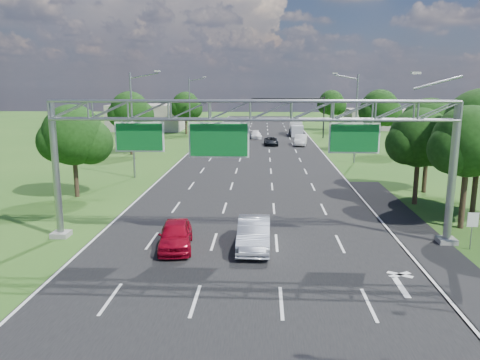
# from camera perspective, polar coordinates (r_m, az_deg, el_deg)

# --- Properties ---
(ground) EXTENTS (220.00, 220.00, 0.00)m
(ground) POSITION_cam_1_polar(r_m,az_deg,el_deg) (44.93, 1.56, 0.16)
(ground) COLOR #255218
(ground) RESTS_ON ground
(road) EXTENTS (18.00, 180.00, 0.02)m
(road) POSITION_cam_1_polar(r_m,az_deg,el_deg) (44.93, 1.56, 0.16)
(road) COLOR black
(road) RESTS_ON ground
(road_flare) EXTENTS (3.00, 30.00, 0.02)m
(road_flare) POSITION_cam_1_polar(r_m,az_deg,el_deg) (30.82, 20.25, -5.95)
(road_flare) COLOR black
(road_flare) RESTS_ON ground
(sign_gantry) EXTENTS (23.50, 1.00, 9.56)m
(sign_gantry) POSITION_cam_1_polar(r_m,az_deg,el_deg) (26.11, 1.44, 7.16)
(sign_gantry) COLOR gray
(sign_gantry) RESTS_ON ground
(regulatory_sign) EXTENTS (0.60, 0.08, 2.10)m
(regulatory_sign) POSITION_cam_1_polar(r_m,az_deg,el_deg) (28.46, 26.49, -4.73)
(regulatory_sign) COLOR gray
(regulatory_sign) RESTS_ON ground
(traffic_signal) EXTENTS (12.21, 0.24, 7.00)m
(traffic_signal) POSITION_cam_1_polar(r_m,az_deg,el_deg) (79.38, 7.66, 8.80)
(traffic_signal) COLOR black
(traffic_signal) RESTS_ON ground
(streetlight_l_near) EXTENTS (2.97, 0.22, 10.16)m
(streetlight_l_near) POSITION_cam_1_polar(r_m,az_deg,el_deg) (45.83, -12.78, 7.15)
(streetlight_l_near) COLOR gray
(streetlight_l_near) RESTS_ON ground
(streetlight_l_far) EXTENTS (2.97, 0.22, 10.16)m
(streetlight_l_far) POSITION_cam_1_polar(r_m,az_deg,el_deg) (80.05, -6.03, 9.16)
(streetlight_l_far) COLOR gray
(streetlight_l_far) RESTS_ON ground
(streetlight_r_mid) EXTENTS (2.97, 0.22, 10.16)m
(streetlight_r_mid) POSITION_cam_1_polar(r_m,az_deg,el_deg) (55.10, 13.79, 7.81)
(streetlight_r_mid) COLOR gray
(streetlight_r_mid) RESTS_ON ground
(tree_cluster_right) EXTENTS (9.91, 14.60, 8.68)m
(tree_cluster_right) POSITION_cam_1_polar(r_m,az_deg,el_deg) (36.15, 25.42, 4.77)
(tree_cluster_right) COLOR #2D2116
(tree_cluster_right) RESTS_ON ground
(tree_verge_la) EXTENTS (5.76, 4.80, 7.40)m
(tree_verge_la) POSITION_cam_1_polar(r_m,az_deg,el_deg) (39.25, -19.54, 4.86)
(tree_verge_la) COLOR #2D2116
(tree_verge_la) RESTS_ON ground
(tree_verge_lb) EXTENTS (5.76, 4.80, 8.06)m
(tree_verge_lb) POSITION_cam_1_polar(r_m,az_deg,el_deg) (61.54, -13.21, 8.04)
(tree_verge_lb) COLOR #2D2116
(tree_verge_lb) RESTS_ON ground
(tree_verge_lc) EXTENTS (5.76, 4.80, 7.62)m
(tree_verge_lc) POSITION_cam_1_polar(r_m,az_deg,el_deg) (85.30, -6.58, 8.89)
(tree_verge_lc) COLOR #2D2116
(tree_verge_lc) RESTS_ON ground
(tree_verge_rd) EXTENTS (5.76, 4.80, 8.28)m
(tree_verge_rd) POSITION_cam_1_polar(r_m,az_deg,el_deg) (63.95, 16.70, 8.18)
(tree_verge_rd) COLOR #2D2116
(tree_verge_rd) RESTS_ON ground
(tree_verge_re) EXTENTS (5.76, 4.80, 7.84)m
(tree_verge_re) POSITION_cam_1_polar(r_m,az_deg,el_deg) (93.06, 11.11, 9.10)
(tree_verge_re) COLOR #2D2116
(tree_verge_re) RESTS_ON ground
(building_left) EXTENTS (14.00, 10.00, 5.00)m
(building_left) POSITION_cam_1_polar(r_m,az_deg,el_deg) (95.07, -11.21, 7.52)
(building_left) COLOR gray
(building_left) RESTS_ON ground
(building_right) EXTENTS (12.00, 9.00, 4.00)m
(building_right) POSITION_cam_1_polar(r_m,az_deg,el_deg) (98.99, 16.45, 7.13)
(building_right) COLOR gray
(building_right) RESTS_ON ground
(red_coupe) EXTENTS (2.34, 4.63, 1.51)m
(red_coupe) POSITION_cam_1_polar(r_m,az_deg,el_deg) (26.17, -7.86, -6.67)
(red_coupe) COLOR maroon
(red_coupe) RESTS_ON ground
(silver_sedan) EXTENTS (1.79, 5.03, 1.65)m
(silver_sedan) POSITION_cam_1_polar(r_m,az_deg,el_deg) (25.98, 1.70, -6.54)
(silver_sedan) COLOR silver
(silver_sedan) RESTS_ON ground
(car_queue_a) EXTENTS (2.18, 4.48, 1.26)m
(car_queue_a) POSITION_cam_1_polar(r_m,az_deg,el_deg) (78.27, 1.92, 5.52)
(car_queue_a) COLOR white
(car_queue_a) RESTS_ON ground
(car_queue_b) EXTENTS (2.13, 4.36, 1.19)m
(car_queue_b) POSITION_cam_1_polar(r_m,az_deg,el_deg) (69.80, 3.82, 4.74)
(car_queue_b) COLOR black
(car_queue_b) RESTS_ON ground
(car_queue_d) EXTENTS (2.28, 4.92, 1.56)m
(car_queue_d) POSITION_cam_1_polar(r_m,az_deg,el_deg) (70.15, 7.41, 4.85)
(car_queue_d) COLOR silver
(car_queue_d) RESTS_ON ground
(box_truck) EXTENTS (2.42, 7.44, 2.78)m
(box_truck) POSITION_cam_1_polar(r_m,az_deg,el_deg) (84.30, 6.88, 6.36)
(box_truck) COLOR beige
(box_truck) RESTS_ON ground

